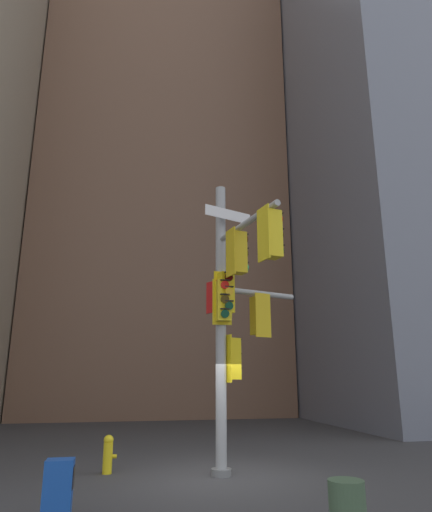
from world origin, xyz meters
TOP-DOWN VIEW (x-y plane):
  - ground at (0.00, 0.00)m, footprint 120.00×120.00m
  - building_mid_block at (-0.22, 21.24)m, footprint 15.14×15.14m
  - signal_pole_assembly at (0.25, -0.39)m, footprint 2.76×3.70m
  - fire_hydrant at (-2.57, 0.79)m, footprint 0.33×0.23m
  - newspaper_box at (-3.28, -2.83)m, footprint 0.45×0.36m

SIDE VIEW (x-z plane):
  - ground at x=0.00m, z-range 0.00..0.00m
  - fire_hydrant at x=-2.57m, z-range 0.02..0.88m
  - newspaper_box at x=-3.28m, z-range 0.00..0.92m
  - signal_pole_assembly at x=0.25m, z-range 0.37..7.48m
  - building_mid_block at x=-0.22m, z-range 0.00..29.01m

